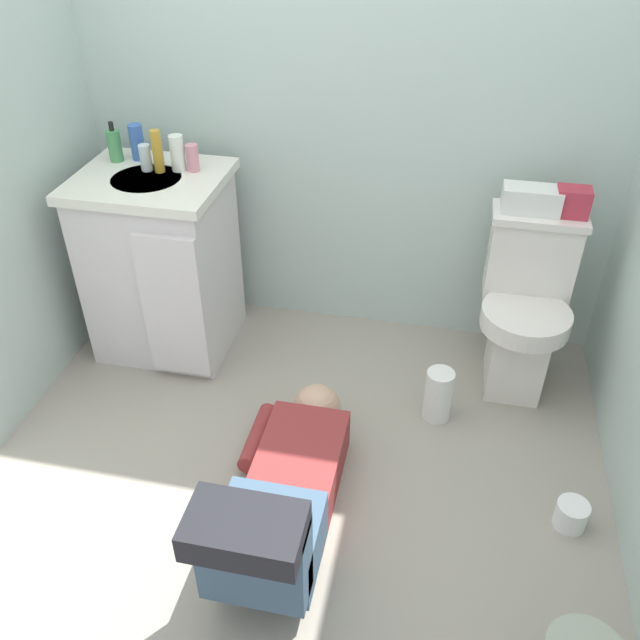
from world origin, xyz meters
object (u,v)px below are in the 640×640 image
object	(u,v)px
bottle_white	(177,153)
toilet_paper_roll	(571,515)
tissue_box	(531,200)
faucet	(160,151)
toiletry_bag	(573,202)
paper_towel_roll	(438,395)
soap_dispenser	(115,145)
bottle_clear	(146,158)
vanity_cabinet	(162,263)
bottle_amber	(157,151)
toilet	(524,307)
bottle_pink	(192,158)
bottle_blue	(137,142)
person_plumber	(282,496)

from	to	relation	value
bottle_white	toilet_paper_roll	bearing A→B (deg)	-25.91
tissue_box	toilet_paper_roll	xyz separation A→B (m)	(0.23, -0.85, -0.75)
faucet	toiletry_bag	world-z (taller)	faucet
paper_towel_roll	soap_dispenser	bearing A→B (deg)	164.81
faucet	bottle_clear	bearing A→B (deg)	-107.27
vanity_cabinet	bottle_amber	distance (m)	0.49
tissue_box	vanity_cabinet	bearing A→B (deg)	-174.41
toilet	faucet	distance (m)	1.63
bottle_pink	toilet_paper_roll	distance (m)	1.94
vanity_cabinet	bottle_clear	xyz separation A→B (m)	(-0.03, 0.06, 0.45)
paper_towel_roll	faucet	bearing A→B (deg)	161.78
toiletry_bag	bottle_blue	world-z (taller)	bottle_blue
toiletry_bag	bottle_white	distance (m)	1.55
bottle_amber	toilet	bearing A→B (deg)	-0.06
toilet	bottle_amber	bearing A→B (deg)	179.94
bottle_blue	bottle_pink	xyz separation A→B (m)	(0.27, -0.07, -0.02)
tissue_box	person_plumber	bearing A→B (deg)	-123.99
vanity_cabinet	bottle_white	distance (m)	0.49
bottle_white	bottle_pink	distance (m)	0.06
tissue_box	soap_dispenser	distance (m)	1.69
person_plumber	bottle_amber	bearing A→B (deg)	127.12
toilet	person_plumber	xyz separation A→B (m)	(-0.77, -0.98, -0.19)
vanity_cabinet	bottle_blue	distance (m)	0.51
bottle_white	bottle_pink	xyz separation A→B (m)	(0.06, 0.01, -0.02)
person_plumber	bottle_amber	world-z (taller)	bottle_amber
bottle_amber	paper_towel_roll	distance (m)	1.48
bottle_blue	bottle_white	xyz separation A→B (m)	(0.21, -0.08, -0.00)
tissue_box	paper_towel_roll	xyz separation A→B (m)	(-0.25, -0.41, -0.69)
bottle_amber	vanity_cabinet	bearing A→B (deg)	-115.51
toilet	bottle_amber	distance (m)	1.61
toiletry_bag	paper_towel_roll	bearing A→B (deg)	-134.65
faucet	bottle_amber	distance (m)	0.10
bottle_blue	bottle_amber	size ratio (longest dim) A/B	0.86
toilet_paper_roll	paper_towel_roll	bearing A→B (deg)	137.73
vanity_cabinet	soap_dispenser	xyz separation A→B (m)	(-0.19, 0.13, 0.47)
tissue_box	bottle_clear	world-z (taller)	bottle_clear
person_plumber	bottle_clear	size ratio (longest dim) A/B	10.07
toiletry_bag	soap_dispenser	distance (m)	1.84
vanity_cabinet	toilet_paper_roll	world-z (taller)	vanity_cabinet
faucet	paper_towel_roll	bearing A→B (deg)	-18.22
toilet	vanity_cabinet	bearing A→B (deg)	-177.92
vanity_cabinet	bottle_clear	distance (m)	0.46
bottle_pink	vanity_cabinet	bearing A→B (deg)	-148.58
bottle_amber	soap_dispenser	bearing A→B (deg)	162.79
vanity_cabinet	faucet	bearing A→B (deg)	91.31
faucet	vanity_cabinet	bearing A→B (deg)	-88.69
toilet	person_plumber	distance (m)	1.26
tissue_box	bottle_pink	size ratio (longest dim) A/B	2.03
person_plumber	toilet_paper_roll	distance (m)	0.99
soap_dispenser	bottle_blue	size ratio (longest dim) A/B	1.13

